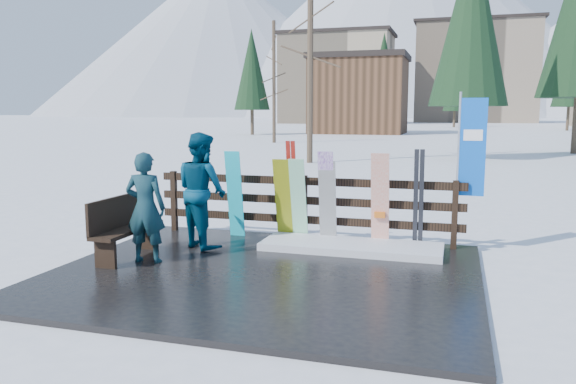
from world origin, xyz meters
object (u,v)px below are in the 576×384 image
(snowboard_3, at_px, (326,197))
(person_front, at_px, (145,208))
(bench, at_px, (123,226))
(snowboard_0, at_px, (235,194))
(snowboard_2, at_px, (283,200))
(snowboard_1, at_px, (299,200))
(snowboard_5, at_px, (380,200))
(person_back, at_px, (202,190))
(rental_flag, at_px, (469,153))
(snowboard_4, at_px, (328,202))

(snowboard_3, height_order, person_front, person_front)
(bench, height_order, snowboard_0, snowboard_0)
(snowboard_2, relative_size, snowboard_3, 0.92)
(bench, distance_m, snowboard_2, 2.78)
(snowboard_1, bearing_deg, snowboard_0, 180.00)
(snowboard_1, relative_size, snowboard_5, 0.93)
(snowboard_2, height_order, person_back, person_back)
(bench, height_order, snowboard_3, snowboard_3)
(person_front, bearing_deg, snowboard_2, -135.87)
(snowboard_1, bearing_deg, rental_flag, 5.46)
(bench, relative_size, rental_flag, 0.58)
(snowboard_0, relative_size, snowboard_2, 1.07)
(snowboard_5, bearing_deg, snowboard_3, -180.00)
(bench, xyz_separation_m, snowboard_5, (3.74, 1.89, 0.29))
(snowboard_1, height_order, snowboard_4, snowboard_1)
(snowboard_0, xyz_separation_m, snowboard_5, (2.63, 0.00, 0.01))
(snowboard_0, bearing_deg, snowboard_2, 0.00)
(snowboard_2, bearing_deg, snowboard_0, 180.00)
(person_front, bearing_deg, snowboard_0, -115.62)
(snowboard_4, bearing_deg, person_back, -156.42)
(snowboard_0, relative_size, snowboard_4, 1.09)
(snowboard_3, bearing_deg, person_front, -139.33)
(snowboard_2, height_order, person_front, person_front)
(snowboard_1, bearing_deg, bench, -140.71)
(snowboard_3, height_order, snowboard_4, snowboard_3)
(rental_flag, bearing_deg, snowboard_3, -173.37)
(snowboard_1, xyz_separation_m, snowboard_5, (1.43, 0.00, 0.06))
(snowboard_4, bearing_deg, rental_flag, 6.69)
(snowboard_0, distance_m, rental_flag, 4.12)
(snowboard_3, bearing_deg, snowboard_1, 180.00)
(snowboard_4, relative_size, snowboard_5, 0.90)
(rental_flag, height_order, person_back, rental_flag)
(bench, xyz_separation_m, snowboard_4, (2.83, 1.89, 0.21))
(bench, bearing_deg, snowboard_0, 59.67)
(snowboard_1, xyz_separation_m, rental_flag, (2.82, 0.27, 0.87))
(snowboard_1, distance_m, snowboard_2, 0.28)
(snowboard_3, distance_m, person_front, 3.09)
(snowboard_2, height_order, rental_flag, rental_flag)
(snowboard_2, relative_size, person_back, 0.77)
(snowboard_3, bearing_deg, snowboard_5, 0.00)
(snowboard_4, bearing_deg, bench, -146.28)
(snowboard_2, relative_size, rental_flag, 0.58)
(snowboard_0, bearing_deg, snowboard_5, 0.00)
(snowboard_3, bearing_deg, snowboard_4, 0.00)
(snowboard_0, xyz_separation_m, person_front, (-0.63, -2.01, 0.05))
(snowboard_0, relative_size, snowboard_1, 1.06)
(snowboard_4, distance_m, person_back, 2.17)
(snowboard_3, relative_size, snowboard_5, 1.01)
(snowboard_2, relative_size, snowboard_5, 0.93)
(snowboard_0, height_order, snowboard_4, snowboard_0)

